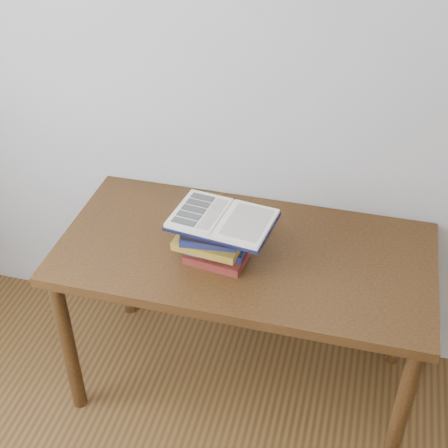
# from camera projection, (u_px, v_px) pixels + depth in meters

# --- Properties ---
(desk) EXTENTS (1.44, 0.72, 0.77)m
(desk) POSITION_uv_depth(u_px,v_px,m) (244.00, 269.00, 2.45)
(desk) COLOR #4C3313
(desk) RESTS_ON ground
(book_stack) EXTENTS (0.28, 0.20, 0.18)m
(book_stack) POSITION_uv_depth(u_px,v_px,m) (213.00, 239.00, 2.30)
(book_stack) COLOR maroon
(book_stack) RESTS_ON desk
(open_book) EXTENTS (0.39, 0.30, 0.03)m
(open_book) POSITION_uv_depth(u_px,v_px,m) (223.00, 219.00, 2.23)
(open_book) COLOR black
(open_book) RESTS_ON book_stack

